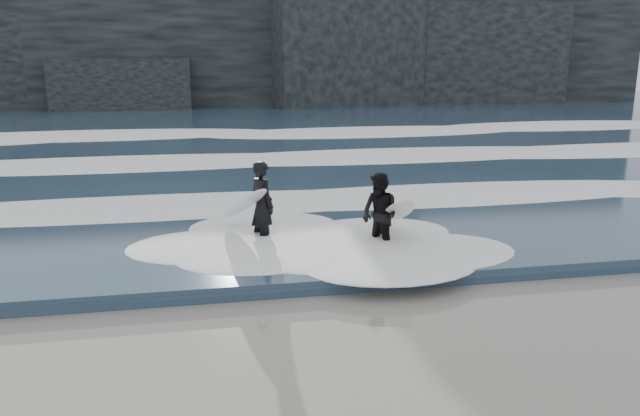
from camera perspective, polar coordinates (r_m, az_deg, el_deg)
The scene contains 8 objects.
ground at distance 8.94m, azimuth 6.74°, elevation -14.92°, with size 120.00×120.00×0.00m, color brown.
sea at distance 36.76m, azimuth -7.05°, elevation 7.29°, with size 90.00×52.00×0.30m, color #24384C.
headland at distance 53.50m, azimuth -8.54°, elevation 14.47°, with size 70.00×9.00×10.00m, color black.
foam_near at distance 17.07m, azimuth -2.31°, elevation 0.68°, with size 60.00×3.20×0.20m, color white.
foam_mid at distance 23.89m, azimuth -4.85°, elevation 4.49°, with size 60.00×4.00×0.24m, color white.
foam_far at distance 32.76m, azimuth -6.56°, elevation 7.04°, with size 60.00×4.80×0.30m, color white.
surfer_left at distance 14.06m, azimuth -5.58°, elevation 0.30°, with size 1.40×2.11×2.00m.
surfer_right at distance 13.55m, azimuth 5.70°, elevation -0.58°, with size 1.41×2.18×1.83m.
Camera 1 is at (-2.47, -7.44, 4.29)m, focal length 35.00 mm.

